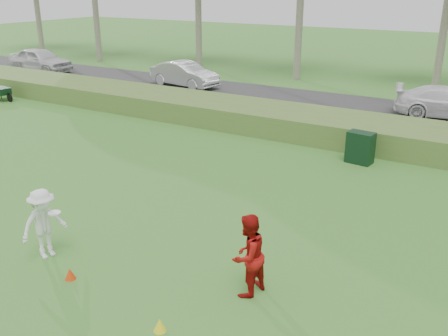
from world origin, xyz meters
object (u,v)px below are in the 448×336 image
Objects in this scene: player_white at (44,224)px; car_mid at (185,74)px; car_left at (40,60)px; cone_orange at (70,274)px; cone_yellow at (160,325)px; utility_cabinet at (360,148)px; player_red at (248,255)px.

player_white reaches higher than car_mid.
car_mid is at bearing -85.33° from car_left.
cone_orange is at bearing -144.17° from car_mid.
car_mid is (-12.05, 17.98, 0.64)m from cone_yellow.
utility_cabinet is at bearing -9.64° from player_white.
car_left is at bearing 63.87° from player_white.
cone_orange is 0.05× the size of car_left.
utility_cabinet is at bearing -113.37° from car_mid.
cone_orange is 26.48m from car_left.
cone_orange is 0.23× the size of utility_cabinet.
cone_orange is at bearing -55.79° from player_red.
utility_cabinet is (4.21, 9.69, -0.27)m from player_white.
player_red reaches higher than cone_yellow.
player_red is at bearing -133.91° from car_mid.
cone_orange is 20.00m from car_mid.
player_red reaches higher than utility_cabinet.
car_mid is (11.11, 0.94, -0.09)m from car_left.
utility_cabinet is (3.07, 10.10, 0.41)m from cone_orange.
car_left is (-23.16, 17.04, 0.73)m from cone_yellow.
utility_cabinet is at bearing -105.73° from car_left.
utility_cabinet reaches higher than cone_orange.
car_left is at bearing -111.39° from player_red.
player_red is 28.38m from car_left.
player_red is 20.64m from car_mid.
player_white is 1.39m from cone_orange.
car_mid reaches higher than cone_yellow.
car_left is (-20.55, 16.68, 0.73)m from cone_orange.
player_red is at bearing 23.13° from cone_orange.
cone_orange is 2.64m from cone_yellow.
player_white reaches higher than utility_cabinet.
cone_yellow is 0.06× the size of car_mid.
car_mid is (-12.83, 16.17, -0.08)m from player_red.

